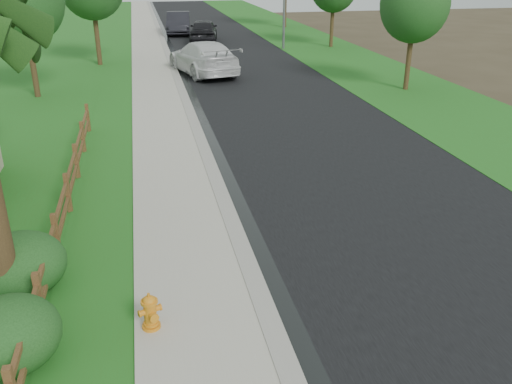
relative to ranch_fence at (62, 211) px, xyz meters
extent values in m
cube|color=black|center=(8.20, 28.60, -0.61)|extent=(8.00, 90.00, 0.02)
cube|color=gray|center=(4.00, 28.60, -0.56)|extent=(0.40, 90.00, 0.12)
cube|color=black|center=(4.35, 28.60, -0.60)|extent=(0.50, 90.00, 0.00)
cube|color=#ADA896|center=(2.70, 28.60, -0.57)|extent=(2.20, 90.00, 0.10)
cube|color=#26601B|center=(0.80, 28.60, -0.59)|extent=(1.60, 90.00, 0.06)
cube|color=#26601B|center=(-4.40, 28.60, -0.60)|extent=(9.00, 90.00, 0.04)
cube|color=#26601B|center=(15.10, 28.60, -0.60)|extent=(6.00, 90.00, 0.04)
cube|color=#452817|center=(0.00, -3.60, -0.07)|extent=(0.12, 0.12, 1.10)
cube|color=#452817|center=(0.00, -1.20, -0.07)|extent=(0.12, 0.12, 1.10)
cube|color=#452817|center=(0.00, 1.20, -0.07)|extent=(0.12, 0.12, 1.10)
cube|color=#452817|center=(0.00, 3.60, -0.07)|extent=(0.12, 0.12, 1.10)
cube|color=#452817|center=(0.00, 6.00, -0.07)|extent=(0.12, 0.12, 1.10)
cube|color=#452817|center=(0.00, 8.40, -0.07)|extent=(0.12, 0.12, 1.10)
cube|color=#452817|center=(0.00, -4.80, -0.17)|extent=(0.08, 2.35, 0.10)
cube|color=#452817|center=(0.00, -4.80, 0.23)|extent=(0.08, 2.35, 0.10)
cube|color=#452817|center=(0.00, -2.40, -0.17)|extent=(0.08, 2.35, 0.10)
cube|color=#452817|center=(0.00, -2.40, 0.23)|extent=(0.08, 2.35, 0.10)
cube|color=#452817|center=(0.00, 0.00, -0.17)|extent=(0.08, 2.35, 0.10)
cube|color=#452817|center=(0.00, 0.00, 0.23)|extent=(0.08, 2.35, 0.10)
cube|color=#452817|center=(0.00, 2.40, -0.17)|extent=(0.08, 2.35, 0.10)
cube|color=#452817|center=(0.00, 2.40, 0.23)|extent=(0.08, 2.35, 0.10)
cube|color=#452817|center=(0.00, 4.80, -0.17)|extent=(0.08, 2.35, 0.10)
cube|color=#452817|center=(0.00, 4.80, 0.23)|extent=(0.08, 2.35, 0.10)
cube|color=#452817|center=(0.00, 7.20, -0.17)|extent=(0.08, 2.35, 0.10)
cube|color=#452817|center=(0.00, 7.20, 0.23)|extent=(0.08, 2.35, 0.10)
cylinder|color=orange|center=(1.90, -4.20, -0.49)|extent=(0.33, 0.33, 0.06)
cylinder|color=orange|center=(1.90, -4.20, -0.23)|extent=(0.22, 0.22, 0.50)
cylinder|color=orange|center=(1.90, -4.20, -0.42)|extent=(0.27, 0.27, 0.05)
cylinder|color=orange|center=(1.90, -4.20, 0.02)|extent=(0.30, 0.30, 0.05)
ellipsoid|color=orange|center=(1.90, -4.20, 0.04)|extent=(0.24, 0.24, 0.18)
cylinder|color=orange|center=(1.90, -4.20, 0.16)|extent=(0.05, 0.05, 0.07)
cylinder|color=orange|center=(1.95, -4.33, -0.20)|extent=(0.18, 0.16, 0.15)
cylinder|color=orange|center=(1.74, -4.25, -0.16)|extent=(0.16, 0.15, 0.12)
cylinder|color=orange|center=(2.06, -4.14, -0.16)|extent=(0.16, 0.15, 0.12)
imported|color=silver|center=(5.60, 18.58, 0.31)|extent=(3.90, 6.66, 1.81)
imported|color=black|center=(7.13, 31.08, 0.27)|extent=(2.81, 5.36, 1.74)
imported|color=black|center=(5.60, 36.28, 0.30)|extent=(2.42, 5.59, 1.79)
ellipsoid|color=#194017|center=(-0.30, -4.60, -0.02)|extent=(1.93, 1.93, 1.20)
ellipsoid|color=#194017|center=(-0.52, -2.37, 0.00)|extent=(2.32, 2.32, 1.23)
cylinder|color=#362616|center=(-2.77, 14.69, 1.33)|extent=(0.27, 0.27, 3.90)
cylinder|color=#362616|center=(15.00, 12.51, 1.17)|extent=(0.24, 0.24, 3.57)
ellipsoid|color=#194017|center=(15.00, 12.51, 3.46)|extent=(3.26, 3.26, 3.59)
cylinder|color=#362616|center=(-0.30, 22.61, 1.46)|extent=(0.28, 0.28, 4.15)
cylinder|color=#362616|center=(15.97, 26.56, 1.26)|extent=(0.26, 0.26, 3.75)
cylinder|color=#362616|center=(15.70, 38.89, 1.54)|extent=(0.30, 0.30, 4.32)
camera|label=1|loc=(2.09, -12.25, 5.52)|focal=38.00mm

